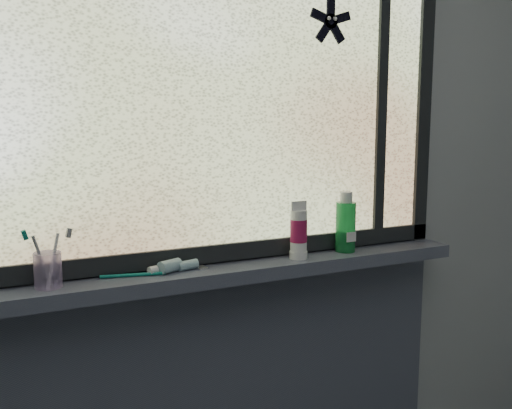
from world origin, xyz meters
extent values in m
cube|color=#9EA3A8|center=(0.00, 1.30, 1.25)|extent=(3.00, 0.01, 2.50)
cube|color=#44485A|center=(0.00, 1.23, 1.00)|extent=(1.62, 0.14, 0.04)
cube|color=silver|center=(0.00, 1.28, 1.53)|extent=(1.50, 0.01, 1.00)
cube|color=black|center=(0.00, 1.28, 1.05)|extent=(1.60, 0.03, 0.05)
cube|color=black|center=(0.78, 1.28, 1.53)|extent=(0.05, 0.03, 1.10)
cube|color=black|center=(0.60, 1.28, 1.53)|extent=(0.03, 0.03, 1.00)
cylinder|color=#C5ACE3|center=(-0.44, 1.23, 1.06)|extent=(0.07, 0.07, 0.09)
cylinder|color=green|center=(0.45, 1.24, 1.11)|extent=(0.07, 0.07, 0.16)
cylinder|color=silver|center=(0.27, 1.22, 1.11)|extent=(0.06, 0.06, 0.12)
camera|label=1|loc=(-0.57, -0.21, 1.43)|focal=40.00mm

